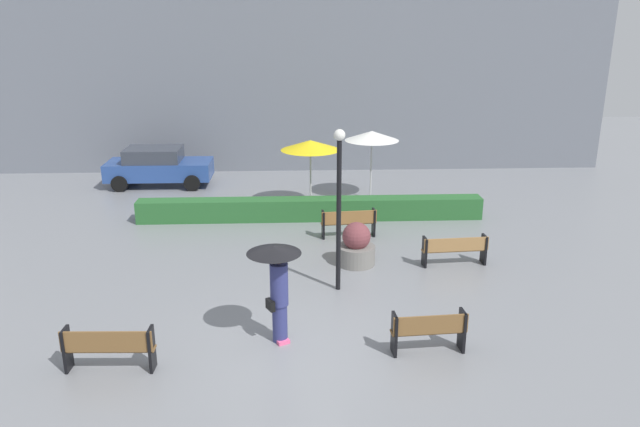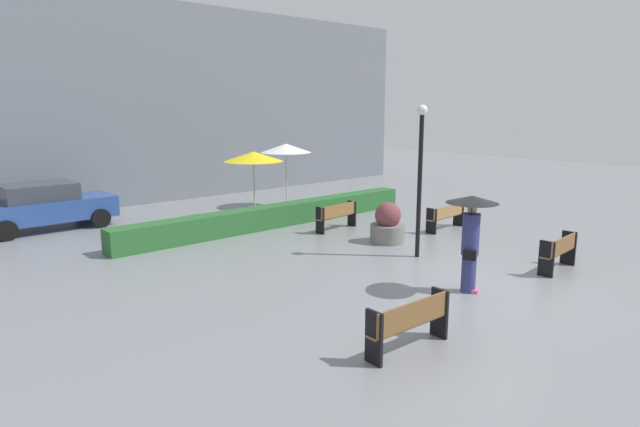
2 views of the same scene
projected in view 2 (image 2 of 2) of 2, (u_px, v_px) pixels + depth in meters
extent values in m
plane|color=gray|center=(481.00, 291.00, 12.09)|extent=(60.00, 60.00, 0.00)
cube|color=olive|center=(336.00, 216.00, 18.01)|extent=(1.74, 0.40, 0.04)
cube|color=olive|center=(339.00, 210.00, 17.88)|extent=(1.72, 0.20, 0.41)
cube|color=black|center=(320.00, 221.00, 17.42)|extent=(0.09, 0.34, 0.88)
cube|color=black|center=(352.00, 213.00, 18.58)|extent=(0.09, 0.34, 0.88)
cube|color=brown|center=(557.00, 252.00, 13.55)|extent=(1.56, 0.38, 0.04)
cube|color=brown|center=(564.00, 245.00, 13.41)|extent=(1.55, 0.15, 0.40)
cube|color=black|center=(546.00, 259.00, 13.04)|extent=(0.09, 0.37, 0.89)
cube|color=black|center=(568.00, 248.00, 14.05)|extent=(0.09, 0.37, 0.89)
cube|color=brown|center=(408.00, 325.00, 9.12)|extent=(1.78, 0.32, 0.04)
cube|color=brown|center=(415.00, 314.00, 8.97)|extent=(1.77, 0.11, 0.43)
cube|color=black|center=(374.00, 338.00, 8.59)|extent=(0.07, 0.36, 0.90)
cube|color=black|center=(439.00, 313.00, 9.62)|extent=(0.07, 0.36, 0.90)
cube|color=#9E7242|center=(445.00, 217.00, 18.05)|extent=(1.84, 0.40, 0.04)
cube|color=#9E7242|center=(449.00, 211.00, 17.90)|extent=(1.82, 0.17, 0.38)
cube|color=black|center=(431.00, 221.00, 17.44)|extent=(0.09, 0.37, 0.84)
cube|color=black|center=(459.00, 214.00, 18.64)|extent=(0.09, 0.37, 0.84)
cylinder|color=navy|center=(469.00, 273.00, 11.98)|extent=(0.32, 0.32, 0.85)
cube|color=#F2598C|center=(470.00, 290.00, 12.04)|extent=(0.38, 0.40, 0.08)
cylinder|color=navy|center=(471.00, 234.00, 11.81)|extent=(0.38, 0.38, 0.92)
sphere|color=tan|center=(472.00, 209.00, 11.70)|extent=(0.21, 0.21, 0.21)
cube|color=black|center=(470.00, 255.00, 11.68)|extent=(0.22, 0.29, 0.22)
cylinder|color=black|center=(471.00, 220.00, 11.65)|extent=(0.02, 0.02, 0.90)
cone|color=black|center=(472.00, 199.00, 11.56)|extent=(1.13, 1.13, 0.16)
cylinder|color=slate|center=(387.00, 233.00, 16.40)|extent=(1.05, 1.05, 0.54)
sphere|color=brown|center=(388.00, 215.00, 16.30)|extent=(0.79, 0.79, 0.79)
cylinder|color=black|center=(419.00, 188.00, 14.48)|extent=(0.12, 0.12, 3.84)
sphere|color=white|center=(422.00, 110.00, 14.08)|extent=(0.28, 0.28, 0.28)
cylinder|color=silver|center=(254.00, 188.00, 19.46)|extent=(0.06, 0.06, 2.30)
cone|color=yellow|center=(253.00, 156.00, 19.23)|extent=(2.10, 2.10, 0.35)
cylinder|color=silver|center=(286.00, 178.00, 21.73)|extent=(0.06, 0.06, 2.42)
cone|color=white|center=(286.00, 148.00, 21.49)|extent=(2.01, 2.01, 0.35)
cube|color=#28602D|center=(276.00, 215.00, 18.59)|extent=(11.70, 0.70, 0.74)
cube|color=slate|center=(155.00, 103.00, 22.98)|extent=(28.00, 1.20, 8.36)
cube|color=#28478C|center=(47.00, 210.00, 18.04)|extent=(4.21, 1.77, 0.70)
cube|color=#333842|center=(39.00, 192.00, 17.78)|extent=(2.21, 1.62, 0.55)
cylinder|color=black|center=(83.00, 211.00, 19.67)|extent=(0.64, 0.22, 0.64)
cylinder|color=black|center=(101.00, 218.00, 18.39)|extent=(0.64, 0.22, 0.64)
cylinder|color=black|center=(6.00, 231.00, 16.53)|extent=(0.64, 0.22, 0.64)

